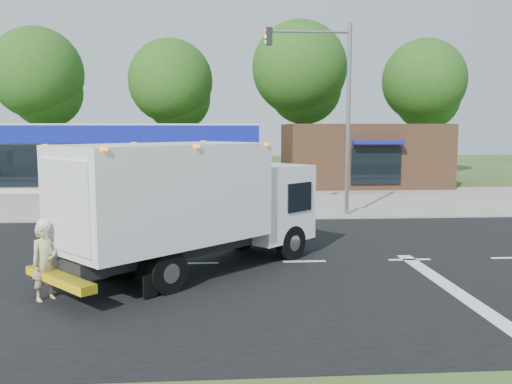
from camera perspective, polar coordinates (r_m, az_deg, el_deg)
ground at (r=15.31m, az=5.13°, el=-7.35°), size 120.00×120.00×0.00m
road_asphalt at (r=15.31m, az=5.13°, el=-7.33°), size 60.00×14.00×0.02m
sidewalk at (r=23.28m, az=1.93°, el=-2.33°), size 60.00×2.40×0.12m
parking_apron at (r=29.00m, az=0.75°, el=-0.64°), size 60.00×9.00×0.02m
lane_markings at (r=14.31m, az=11.40°, el=-8.38°), size 55.20×7.00×0.01m
ems_box_truck at (r=13.91m, az=-6.90°, el=-0.68°), size 7.15×6.83×3.36m
emergency_worker at (r=12.61m, az=-21.34°, el=-6.71°), size 0.71×0.73×1.79m
retail_strip_mall at (r=35.26m, az=-14.84°, el=3.71°), size 18.00×6.20×4.00m
brown_storefront at (r=35.94m, az=11.17°, el=3.84°), size 10.00×6.70×4.00m
traffic_signal_pole at (r=22.80m, az=8.12°, el=9.68°), size 3.51×0.25×8.00m
background_trees at (r=43.01m, az=-1.98°, el=11.58°), size 36.77×7.39×12.10m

